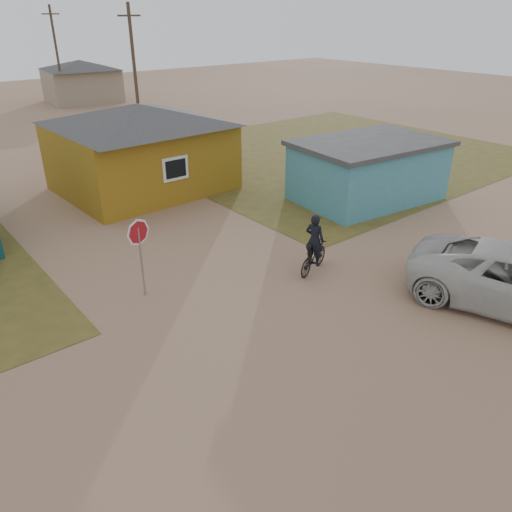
{
  "coord_description": "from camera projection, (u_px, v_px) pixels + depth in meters",
  "views": [
    {
      "loc": [
        -7.62,
        -6.89,
        7.59
      ],
      "look_at": [
        0.38,
        3.0,
        1.3
      ],
      "focal_mm": 35.0,
      "sensor_mm": 36.0,
      "label": 1
    }
  ],
  "objects": [
    {
      "name": "ground",
      "position": [
        320.0,
        348.0,
        12.46
      ],
      "size": [
        120.0,
        120.0,
        0.0
      ],
      "primitive_type": "plane",
      "color": "#987257"
    },
    {
      "name": "utility_pole_far",
      "position": [
        57.0,
        56.0,
        41.33
      ],
      "size": [
        1.4,
        0.2,
        8.0
      ],
      "color": "#4A382C",
      "rests_on": "ground"
    },
    {
      "name": "house_beige_east",
      "position": [
        82.0,
        80.0,
        45.15
      ],
      "size": [
        6.95,
        6.05,
        3.6
      ],
      "color": "gray",
      "rests_on": "ground"
    },
    {
      "name": "house_yellow",
      "position": [
        141.0,
        146.0,
        22.73
      ],
      "size": [
        7.72,
        6.76,
        3.9
      ],
      "color": "#8F6616",
      "rests_on": "ground"
    },
    {
      "name": "stop_sign",
      "position": [
        139.0,
        240.0,
        14.01
      ],
      "size": [
        0.79,
        0.15,
        2.41
      ],
      "color": "gray",
      "rests_on": "ground"
    },
    {
      "name": "shed_turquoise",
      "position": [
        368.0,
        170.0,
        21.76
      ],
      "size": [
        6.71,
        4.93,
        2.6
      ],
      "color": "teal",
      "rests_on": "ground"
    },
    {
      "name": "cyclist",
      "position": [
        314.0,
        251.0,
        15.83
      ],
      "size": [
        1.8,
        1.03,
        1.96
      ],
      "color": "black",
      "rests_on": "ground"
    },
    {
      "name": "utility_pole_near",
      "position": [
        135.0,
        75.0,
        29.62
      ],
      "size": [
        1.4,
        0.2,
        8.0
      ],
      "color": "#4A382C",
      "rests_on": "ground"
    },
    {
      "name": "grass_ne",
      "position": [
        329.0,
        153.0,
        29.41
      ],
      "size": [
        20.0,
        18.0,
        0.0
      ],
      "primitive_type": "cube",
      "color": "brown",
      "rests_on": "ground"
    }
  ]
}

